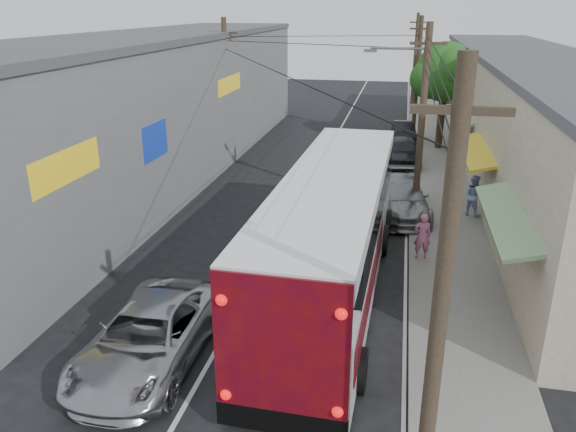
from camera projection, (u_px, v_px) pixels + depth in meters
name	position (u px, v px, depth m)	size (l,w,h in m)	color
ground	(190.00, 397.00, 13.08)	(120.00, 120.00, 0.00)	black
sidewalk	(437.00, 174.00, 30.20)	(3.00, 80.00, 0.12)	slate
building_right	(527.00, 113.00, 30.11)	(7.09, 40.00, 6.25)	beige
building_left	(156.00, 104.00, 29.89)	(7.20, 36.00, 7.25)	slate
utility_poles	(379.00, 95.00, 29.69)	(11.80, 45.28, 8.00)	#473828
street_tree	(446.00, 74.00, 34.03)	(4.40, 4.00, 6.60)	#3F2B19
coach_bus	(333.00, 232.00, 17.27)	(3.40, 13.58, 3.89)	white
jeepney	(149.00, 337.00, 14.07)	(2.55, 5.54, 1.54)	#ADADB3
parked_suv	(401.00, 198.00, 24.26)	(2.16, 5.32, 1.54)	gray
parked_car_mid	(403.00, 151.00, 32.05)	(1.80, 4.48, 1.53)	#25252A
parked_car_far	(404.00, 132.00, 37.55)	(1.37, 3.93, 1.29)	black
pedestrian_near	(422.00, 236.00, 19.73)	(0.61, 0.40, 1.68)	#C96A95
pedestrian_far	(473.00, 195.00, 23.82)	(0.86, 0.67, 1.77)	#99AFDF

